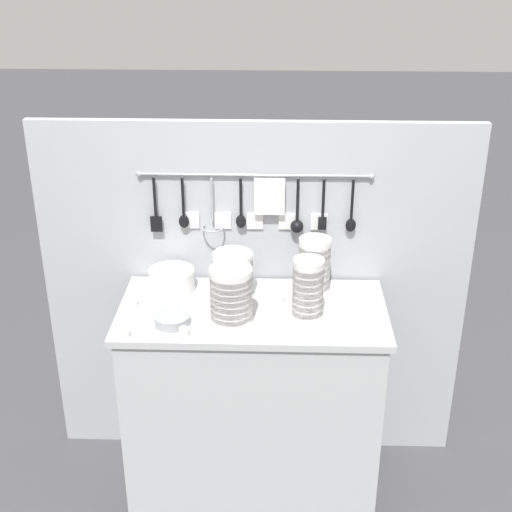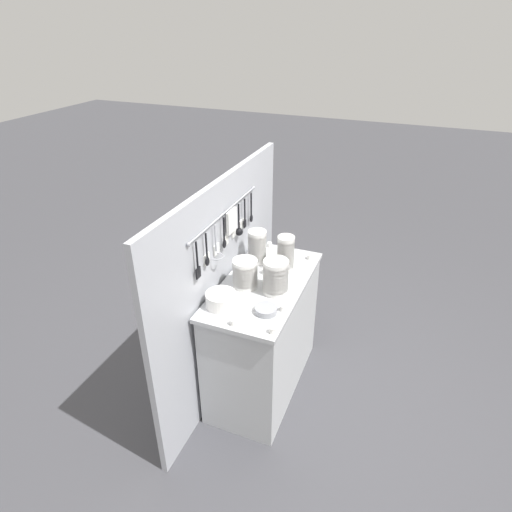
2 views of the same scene
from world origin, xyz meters
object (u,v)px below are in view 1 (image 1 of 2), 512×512
bowl_stack_nested_right (233,275)px  bowl_stack_back_corner (231,296)px  plate_stack (172,280)px  cup_front_right (364,333)px  cup_beside_plates (184,332)px  cup_front_left (125,333)px  cup_edge_near (281,300)px  cup_back_right (372,290)px  bowl_stack_short_front (308,290)px  bowl_stack_wide_centre (314,266)px  cup_back_left (132,302)px  steel_mixing_bowl (172,320)px

bowl_stack_nested_right → bowl_stack_back_corner: bearing=-88.1°
plate_stack → cup_front_right: bearing=-24.6°
bowl_stack_back_corner → cup_beside_plates: size_ratio=6.28×
bowl_stack_back_corner → cup_front_left: size_ratio=6.28×
cup_front_left → cup_edge_near: (0.59, 0.28, 0.00)m
cup_back_right → bowl_stack_short_front: bearing=-141.6°
bowl_stack_wide_centre → cup_beside_plates: (-0.51, -0.37, -0.11)m
bowl_stack_short_front → cup_front_left: bowl_stack_short_front is taller
cup_front_left → cup_back_left: (-0.02, 0.24, 0.00)m
cup_front_right → cup_back_right: (0.07, 0.35, 0.00)m
bowl_stack_back_corner → bowl_stack_nested_right: bearing=91.9°
plate_stack → cup_front_left: 0.41m
steel_mixing_bowl → cup_back_right: bearing=18.9°
cup_front_left → cup_back_right: bearing=21.2°
bowl_stack_short_front → bowl_stack_back_corner: 0.30m
steel_mixing_bowl → cup_back_right: 0.86m
bowl_stack_back_corner → cup_back_left: size_ratio=6.28×
bowl_stack_wide_centre → cup_edge_near: bowl_stack_wide_centre is taller
cup_front_right → cup_back_left: 0.95m
bowl_stack_short_front → plate_stack: 0.62m
cup_front_right → cup_edge_near: (-0.32, 0.25, 0.00)m
cup_beside_plates → cup_front_right: bearing=1.5°
bowl_stack_nested_right → cup_front_right: bowl_stack_nested_right is taller
cup_front_left → cup_front_right: same height
plate_stack → cup_front_left: bearing=-108.2°
steel_mixing_bowl → cup_front_left: (-0.17, -0.10, -0.00)m
plate_stack → cup_edge_near: plate_stack is taller
bowl_stack_back_corner → cup_edge_near: size_ratio=6.28×
bowl_stack_short_front → bowl_stack_nested_right: 0.36m
cup_front_left → cup_edge_near: size_ratio=1.00×
bowl_stack_nested_right → plate_stack: bowl_stack_nested_right is taller
cup_beside_plates → bowl_stack_short_front: bearing=16.8°
bowl_stack_short_front → cup_front_right: 0.27m
cup_edge_near → cup_front_right: bearing=-37.6°
cup_front_left → bowl_stack_short_front: bearing=12.5°
bowl_stack_short_front → bowl_stack_back_corner: (-0.30, -0.03, -0.01)m
bowl_stack_nested_right → steel_mixing_bowl: bowl_stack_nested_right is taller
bowl_stack_short_front → bowl_stack_back_corner: bowl_stack_short_front is taller
plate_stack → cup_front_right: plate_stack is taller
plate_stack → cup_edge_near: size_ratio=5.14×
plate_stack → cup_front_right: 0.86m
plate_stack → steel_mixing_bowl: size_ratio=1.39×
cup_front_right → plate_stack: bearing=155.4°
bowl_stack_wide_centre → steel_mixing_bowl: bowl_stack_wide_centre is taller
bowl_stack_back_corner → cup_beside_plates: (-0.17, -0.11, -0.10)m
bowl_stack_short_front → cup_beside_plates: size_ratio=6.99×
bowl_stack_short_front → cup_back_right: (0.28, 0.23, -0.11)m
cup_front_left → cup_beside_plates: 0.23m
cup_front_left → cup_back_right: size_ratio=1.00×
cup_beside_plates → steel_mixing_bowl: bearing=123.2°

